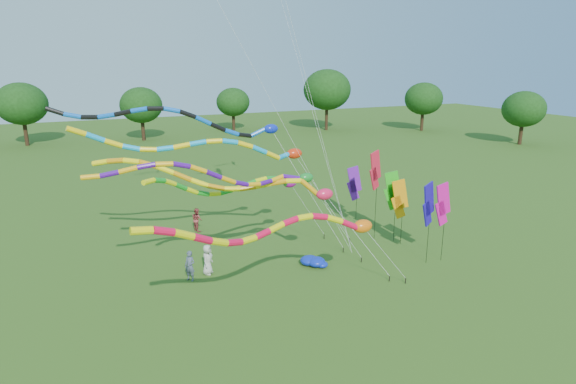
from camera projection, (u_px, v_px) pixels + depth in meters
name	position (u px, v px, depth m)	size (l,w,h in m)	color
ground	(351.00, 296.00, 23.22)	(160.00, 160.00, 0.00)	#2A5215
tree_ring	(450.00, 161.00, 27.29)	(116.97, 118.11, 9.68)	#382314
tube_kite_red	(294.00, 228.00, 19.85)	(13.12, 2.78, 6.33)	black
tube_kite_orange	(242.00, 182.00, 23.12)	(13.22, 5.19, 7.20)	black
tube_kite_purple	(234.00, 176.00, 22.07)	(13.74, 1.48, 7.50)	black
tube_kite_blue	(195.00, 122.00, 23.46)	(14.65, 1.65, 9.54)	black
tube_kite_cyan	(221.00, 148.00, 24.93)	(15.07, 1.17, 8.59)	black
tube_kite_green	(245.00, 184.00, 24.65)	(11.32, 5.11, 6.71)	black
banner_pole_magenta_b	(443.00, 204.00, 26.37)	(1.16, 0.16, 4.62)	black
banner_pole_green	(392.00, 191.00, 29.35)	(1.12, 0.48, 4.57)	black
banner_pole_orange	(399.00, 199.00, 29.04)	(1.15, 0.34, 4.16)	black
banner_pole_violet	(354.00, 183.00, 33.48)	(1.16, 0.22, 3.96)	black
banner_pole_red	(375.00, 171.00, 29.37)	(1.11, 0.49, 5.76)	black
banner_pole_blue_a	(428.00, 204.00, 25.95)	(1.11, 0.49, 4.74)	black
blue_nylon_heap	(307.00, 262.00, 26.60)	(1.16, 1.37, 0.48)	#0D25B5
person_a	(208.00, 259.00, 25.43)	(0.80, 0.52, 1.64)	#BBB7A9
person_b	(190.00, 266.00, 24.69)	(0.58, 0.38, 1.60)	#454E61
person_c	(197.00, 220.00, 31.87)	(0.77, 0.60, 1.58)	#933735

